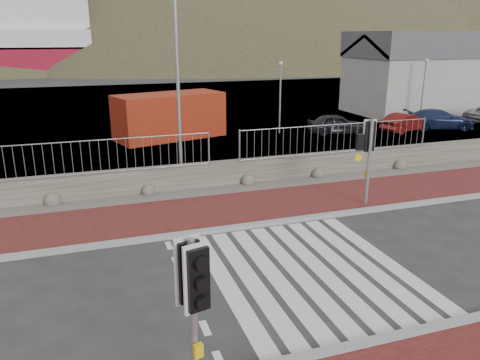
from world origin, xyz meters
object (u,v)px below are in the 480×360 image
object	(u,v)px
traffic_signal_near	(193,289)
shipping_container	(170,116)
car_b	(405,122)
streetlight	(181,68)
car_a	(337,124)
car_c	(439,119)
traffic_signal_far	(369,144)

from	to	relation	value
traffic_signal_near	shipping_container	size ratio (longest dim) A/B	0.48
car_b	traffic_signal_near	bearing A→B (deg)	118.07
streetlight	shipping_container	size ratio (longest dim) A/B	1.32
traffic_signal_near	streetlight	distance (m)	11.91
car_a	car_c	size ratio (longest dim) A/B	0.83
shipping_container	car_b	xyz separation A→B (m)	(13.64, -2.70, -0.68)
car_a	traffic_signal_far	bearing A→B (deg)	166.94
streetlight	car_c	bearing A→B (deg)	29.95
car_b	car_a	bearing A→B (deg)	62.95
traffic_signal_near	car_c	bearing A→B (deg)	27.38
traffic_signal_near	car_c	size ratio (longest dim) A/B	0.69
streetlight	car_b	bearing A→B (deg)	32.75
car_a	traffic_signal_near	bearing A→B (deg)	156.90
shipping_container	car_b	world-z (taller)	shipping_container
streetlight	shipping_container	distance (m)	9.11
traffic_signal_near	car_b	xyz separation A→B (m)	(16.89, 17.23, -1.48)
traffic_signal_near	traffic_signal_far	size ratio (longest dim) A/B	0.96
traffic_signal_far	car_c	bearing A→B (deg)	-128.09
shipping_container	car_b	bearing A→B (deg)	-27.77
traffic_signal_near	shipping_container	world-z (taller)	traffic_signal_near
shipping_container	streetlight	bearing A→B (deg)	-113.13
shipping_container	traffic_signal_far	bearing A→B (deg)	-88.51
traffic_signal_near	streetlight	bearing A→B (deg)	64.48
car_a	streetlight	bearing A→B (deg)	134.12
streetlight	car_b	world-z (taller)	streetlight
traffic_signal_far	shipping_container	world-z (taller)	traffic_signal_far
shipping_container	car_a	world-z (taller)	shipping_container
traffic_signal_far	shipping_container	size ratio (longest dim) A/B	0.50
shipping_container	car_b	distance (m)	13.92
traffic_signal_far	shipping_container	xyz separation A→B (m)	(-4.24, 13.00, -0.90)
car_b	car_c	xyz separation A→B (m)	(2.51, 0.04, 0.05)
streetlight	car_a	size ratio (longest dim) A/B	2.29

